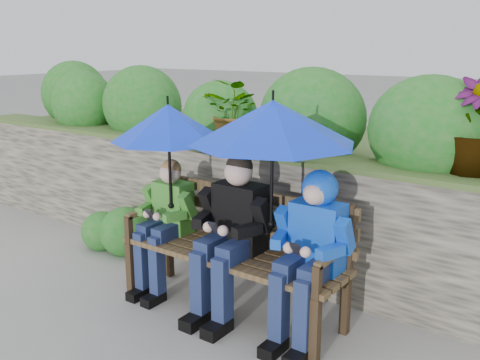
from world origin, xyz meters
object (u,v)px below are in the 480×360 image
Objects in this scene: park_bench at (237,243)px; boy_right at (311,243)px; umbrella_right at (273,122)px; umbrella_left at (168,123)px; boy_middle at (231,229)px; boy_left at (165,218)px.

boy_right is at bearing -5.90° from park_bench.
park_bench is 0.93m from umbrella_right.
boy_middle is at bearing -0.59° from umbrella_left.
boy_middle is at bearing -173.14° from umbrella_right.
boy_left reaches higher than park_bench.
boy_right is at bearing 0.53° from umbrella_left.
boy_right is at bearing -3.59° from umbrella_right.
boy_left is 1.22m from umbrella_right.
boy_left is 1.24× the size of umbrella_left.
boy_left is (-0.61, -0.07, 0.08)m from park_bench.
park_bench is at bearing 6.31° from boy_left.
umbrella_left reaches higher than park_bench.
boy_middle is at bearing -1.10° from boy_left.
boy_middle is 1.04× the size of boy_right.
boy_right is 1.02× the size of umbrella_right.
boy_right is 0.79m from umbrella_right.
park_bench is at bearing 174.10° from boy_right.
park_bench is 1.46× the size of boy_middle.
boy_left is 0.63m from boy_middle.
boy_left is 1.23m from boy_right.
umbrella_right is at bearing 6.86° from boy_middle.
boy_left is 0.93× the size of boy_right.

